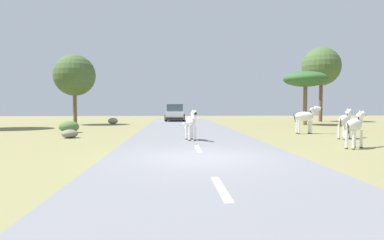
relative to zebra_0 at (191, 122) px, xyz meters
The scene contains 14 objects.
ground_plane 5.09m from the zebra_0, 89.77° to the right, with size 90.00×90.00×0.00m, color olive.
road 5.09m from the zebra_0, 88.99° to the right, with size 6.00×64.00×0.05m, color slate.
lane_markings 6.07m from the zebra_0, 89.16° to the right, with size 0.16×56.00×0.01m.
zebra_0 is the anchor object (origin of this frame).
zebra_1 7.85m from the zebra_0, 29.75° to the left, with size 1.75×0.52×1.65m.
zebra_2 6.69m from the zebra_0, 25.25° to the right, with size 1.33×1.11×1.46m.
zebra_3 7.60m from the zebra_0, ahead, with size 1.28×1.26×1.50m.
car_0 20.34m from the zebra_0, 91.72° to the left, with size 2.13×4.40×1.74m.
tree_0 24.14m from the zebra_0, 52.84° to the left, with size 3.88×3.88×7.58m.
tree_1 16.61m from the zebra_0, 51.15° to the left, with size 3.66×3.66×4.50m.
tree_5 17.28m from the zebra_0, 122.77° to the left, with size 3.50×3.50×5.97m.
bush_0 8.98m from the zebra_0, 142.14° to the left, with size 1.18×1.06×0.71m, color #4C7038.
rock_2 6.36m from the zebra_0, 161.43° to the left, with size 0.80×0.80×0.42m, color gray.
rock_4 16.37m from the zebra_0, 112.05° to the left, with size 0.86×0.63×0.56m, color gray.
Camera 1 is at (-0.83, -10.33, 1.60)m, focal length 31.94 mm.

